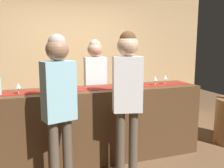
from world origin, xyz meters
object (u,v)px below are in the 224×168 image
object	(u,v)px
customer_browsing	(59,96)
wine_bottle_amber	(138,77)
wine_glass_far_end	(18,86)
bartender	(95,80)
wine_glass_mid_counter	(165,77)
wine_bottle_green	(60,82)
customer_sipping	(127,88)
wine_glass_near_customer	(155,78)

from	to	relation	value
customer_browsing	wine_bottle_amber	bearing A→B (deg)	12.37
wine_glass_far_end	bartender	xyz separation A→B (m)	(1.14, 0.66, -0.08)
wine_glass_mid_counter	bartender	world-z (taller)	bartender
customer_browsing	wine_bottle_green	bearing A→B (deg)	65.28
customer_sipping	wine_bottle_green	bearing A→B (deg)	155.76
wine_bottle_green	wine_glass_far_end	size ratio (longest dim) A/B	2.10
wine_bottle_amber	bartender	size ratio (longest dim) A/B	0.18
wine_glass_mid_counter	customer_browsing	size ratio (longest dim) A/B	0.08
wine_glass_near_customer	wine_glass_mid_counter	world-z (taller)	same
wine_bottle_green	wine_glass_near_customer	bearing A→B (deg)	-1.53
customer_sipping	customer_browsing	distance (m)	0.80
wine_bottle_amber	customer_browsing	size ratio (longest dim) A/B	0.17
wine_bottle_amber	wine_glass_near_customer	distance (m)	0.26
wine_bottle_green	wine_glass_mid_counter	world-z (taller)	wine_bottle_green
wine_glass_far_end	customer_sipping	xyz separation A→B (m)	(1.22, -0.49, -0.02)
customer_sipping	customer_browsing	xyz separation A→B (m)	(-0.80, -0.01, -0.03)
wine_glass_near_customer	bartender	xyz separation A→B (m)	(-0.74, 0.63, -0.08)
customer_sipping	bartender	bearing A→B (deg)	107.21
wine_bottle_amber	wine_glass_mid_counter	distance (m)	0.42
wine_bottle_green	customer_browsing	bearing A→B (deg)	-98.66
customer_browsing	customer_sipping	bearing A→B (deg)	-15.11
wine_glass_far_end	wine_glass_mid_counter	bearing A→B (deg)	2.10
customer_sipping	wine_bottle_amber	bearing A→B (deg)	69.34
wine_bottle_green	customer_sipping	bearing A→B (deg)	-37.43
wine_glass_near_customer	wine_bottle_amber	bearing A→B (deg)	144.83
wine_bottle_green	bartender	distance (m)	0.88
wine_glass_far_end	customer_browsing	size ratio (longest dim) A/B	0.08
wine_bottle_green	wine_glass_mid_counter	xyz separation A→B (m)	(1.57, 0.01, -0.01)
wine_glass_far_end	bartender	size ratio (longest dim) A/B	0.08
wine_glass_near_customer	wine_glass_far_end	size ratio (longest dim) A/B	1.00
wine_bottle_amber	wine_bottle_green	xyz separation A→B (m)	(-1.16, -0.11, 0.00)
customer_browsing	wine_glass_near_customer	bearing A→B (deg)	3.77
wine_glass_far_end	customer_browsing	bearing A→B (deg)	-49.93
wine_bottle_green	wine_bottle_amber	bearing A→B (deg)	5.53
wine_glass_near_customer	customer_browsing	distance (m)	1.55
wine_bottle_amber	wine_glass_far_end	world-z (taller)	wine_bottle_amber
wine_bottle_amber	wine_glass_mid_counter	size ratio (longest dim) A/B	2.10
wine_glass_near_customer	wine_glass_far_end	bearing A→B (deg)	-179.18
wine_glass_near_customer	bartender	bearing A→B (deg)	139.27
wine_glass_mid_counter	wine_glass_far_end	distance (m)	2.08
customer_sipping	customer_browsing	bearing A→B (deg)	-165.86
wine_glass_mid_counter	customer_browsing	bearing A→B (deg)	-160.87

